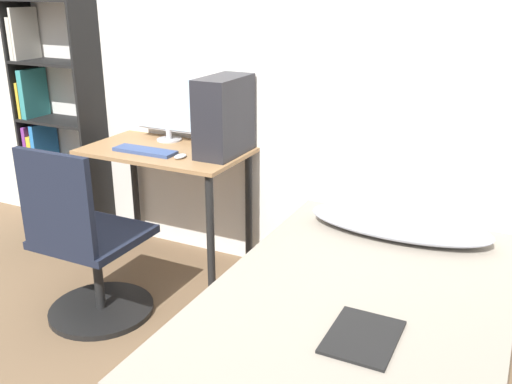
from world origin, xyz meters
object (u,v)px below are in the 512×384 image
Objects in this scene: bookshelf at (51,126)px; office_chair at (87,256)px; bed at (356,344)px; pc_tower at (224,116)px; monitor at (168,106)px; keyboard at (145,151)px.

office_chair is (1.04, -0.85, -0.38)m from bookshelf.
bookshelf reaches higher than bed.
bookshelf reaches higher than pc_tower.
bed is at bearing -29.08° from monitor.
bookshelf is at bearing 140.72° from office_chair.
office_chair reaches higher than bed.
pc_tower is at bearing -3.31° from bookshelf.
office_chair is at bearing -177.61° from bed.
keyboard is at bearing 159.83° from bed.
monitor reaches higher than bed.
monitor is at bearing 96.30° from keyboard.
monitor is 0.47m from pc_tower.
bookshelf is 0.99m from monitor.
keyboard is 0.88× the size of pc_tower.
keyboard is (-1.45, 0.53, 0.53)m from bed.
keyboard is at bearing -14.69° from bookshelf.
bookshelf is 1.40m from office_chair.
bed is 1.63m from keyboard.
monitor is (-1.48, 0.83, 0.73)m from bed.
monitor is (-0.08, 0.88, 0.60)m from office_chair.
keyboard is (-0.05, 0.59, 0.40)m from office_chair.
keyboard is (0.99, -0.26, 0.02)m from bookshelf.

